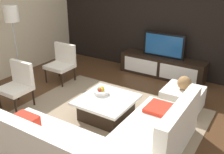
{
  "coord_description": "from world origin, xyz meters",
  "views": [
    {
      "loc": [
        2.16,
        -3.29,
        2.54
      ],
      "look_at": [
        -0.33,
        0.64,
        0.54
      ],
      "focal_mm": 42.2,
      "sensor_mm": 36.0,
      "label": 1
    }
  ],
  "objects_px": {
    "accent_chair_far": "(62,61)",
    "decorative_ball": "(184,83)",
    "media_console": "(162,67)",
    "coffee_table": "(107,107)",
    "television": "(164,45)",
    "sectional_couch": "(103,146)",
    "fruit_bowl": "(101,91)",
    "accent_chair_near": "(18,82)",
    "ottoman": "(182,99)",
    "floor_lamp": "(12,20)"
  },
  "relations": [
    {
      "from": "sectional_couch",
      "to": "ottoman",
      "type": "relative_size",
      "value": 3.36
    },
    {
      "from": "media_console",
      "to": "fruit_bowl",
      "type": "height_order",
      "value": "fruit_bowl"
    },
    {
      "from": "sectional_couch",
      "to": "accent_chair_near",
      "type": "xyz_separation_m",
      "value": [
        -2.27,
        0.49,
        0.21
      ]
    },
    {
      "from": "media_console",
      "to": "television",
      "type": "xyz_separation_m",
      "value": [
        0.0,
        0.0,
        0.54
      ]
    },
    {
      "from": "floor_lamp",
      "to": "decorative_ball",
      "type": "height_order",
      "value": "floor_lamp"
    },
    {
      "from": "floor_lamp",
      "to": "fruit_bowl",
      "type": "relative_size",
      "value": 6.31
    },
    {
      "from": "sectional_couch",
      "to": "ottoman",
      "type": "bearing_deg",
      "value": 78.09
    },
    {
      "from": "accent_chair_far",
      "to": "decorative_ball",
      "type": "xyz_separation_m",
      "value": [
        2.81,
        0.21,
        0.04
      ]
    },
    {
      "from": "sectional_couch",
      "to": "decorative_ball",
      "type": "height_order",
      "value": "sectional_couch"
    },
    {
      "from": "ottoman",
      "to": "fruit_bowl",
      "type": "bearing_deg",
      "value": -142.01
    },
    {
      "from": "sectional_couch",
      "to": "accent_chair_far",
      "type": "distance_m",
      "value": 3.01
    },
    {
      "from": "floor_lamp",
      "to": "accent_chair_far",
      "type": "relative_size",
      "value": 2.03
    },
    {
      "from": "accent_chair_far",
      "to": "coffee_table",
      "type": "bearing_deg",
      "value": -28.24
    },
    {
      "from": "fruit_bowl",
      "to": "television",
      "type": "bearing_deg",
      "value": 82.69
    },
    {
      "from": "floor_lamp",
      "to": "television",
      "type": "bearing_deg",
      "value": 41.13
    },
    {
      "from": "ottoman",
      "to": "decorative_ball",
      "type": "bearing_deg",
      "value": 0.0
    },
    {
      "from": "television",
      "to": "sectional_couch",
      "type": "bearing_deg",
      "value": -81.41
    },
    {
      "from": "accent_chair_near",
      "to": "decorative_ball",
      "type": "bearing_deg",
      "value": 41.0
    },
    {
      "from": "sectional_couch",
      "to": "accent_chair_far",
      "type": "bearing_deg",
      "value": 142.29
    },
    {
      "from": "accent_chair_near",
      "to": "decorative_ball",
      "type": "xyz_separation_m",
      "value": [
        2.7,
        1.56,
        0.04
      ]
    },
    {
      "from": "accent_chair_near",
      "to": "fruit_bowl",
      "type": "relative_size",
      "value": 3.11
    },
    {
      "from": "television",
      "to": "decorative_ball",
      "type": "relative_size",
      "value": 3.92
    },
    {
      "from": "media_console",
      "to": "accent_chair_far",
      "type": "distance_m",
      "value": 2.39
    },
    {
      "from": "media_console",
      "to": "decorative_ball",
      "type": "relative_size",
      "value": 8.0
    },
    {
      "from": "decorative_ball",
      "to": "ottoman",
      "type": "bearing_deg",
      "value": 180.0
    },
    {
      "from": "sectional_couch",
      "to": "accent_chair_near",
      "type": "distance_m",
      "value": 2.33
    },
    {
      "from": "floor_lamp",
      "to": "fruit_bowl",
      "type": "bearing_deg",
      "value": -0.29
    },
    {
      "from": "coffee_table",
      "to": "ottoman",
      "type": "bearing_deg",
      "value": 45.47
    },
    {
      "from": "media_console",
      "to": "fruit_bowl",
      "type": "distance_m",
      "value": 2.22
    },
    {
      "from": "sectional_couch",
      "to": "fruit_bowl",
      "type": "relative_size",
      "value": 8.4
    },
    {
      "from": "coffee_table",
      "to": "accent_chair_near",
      "type": "height_order",
      "value": "accent_chair_near"
    },
    {
      "from": "accent_chair_far",
      "to": "media_console",
      "type": "bearing_deg",
      "value": 34.82
    },
    {
      "from": "sectional_couch",
      "to": "decorative_ball",
      "type": "distance_m",
      "value": 2.11
    },
    {
      "from": "fruit_bowl",
      "to": "sectional_couch",
      "type": "bearing_deg",
      "value": -54.73
    },
    {
      "from": "media_console",
      "to": "coffee_table",
      "type": "distance_m",
      "value": 2.3
    },
    {
      "from": "fruit_bowl",
      "to": "decorative_ball",
      "type": "bearing_deg",
      "value": 37.99
    },
    {
      "from": "fruit_bowl",
      "to": "accent_chair_far",
      "type": "distance_m",
      "value": 1.76
    },
    {
      "from": "coffee_table",
      "to": "decorative_ball",
      "type": "height_order",
      "value": "decorative_ball"
    },
    {
      "from": "coffee_table",
      "to": "accent_chair_far",
      "type": "relative_size",
      "value": 1.1
    },
    {
      "from": "media_console",
      "to": "accent_chair_far",
      "type": "bearing_deg",
      "value": -142.08
    },
    {
      "from": "decorative_ball",
      "to": "television",
      "type": "bearing_deg",
      "value": 126.69
    },
    {
      "from": "accent_chair_near",
      "to": "decorative_ball",
      "type": "relative_size",
      "value": 3.38
    },
    {
      "from": "coffee_table",
      "to": "fruit_bowl",
      "type": "xyz_separation_m",
      "value": [
        -0.18,
        0.1,
        0.23
      ]
    },
    {
      "from": "accent_chair_near",
      "to": "floor_lamp",
      "type": "distance_m",
      "value": 1.38
    },
    {
      "from": "accent_chair_far",
      "to": "decorative_ball",
      "type": "height_order",
      "value": "accent_chair_far"
    },
    {
      "from": "media_console",
      "to": "floor_lamp",
      "type": "distance_m",
      "value": 3.54
    },
    {
      "from": "ottoman",
      "to": "fruit_bowl",
      "type": "relative_size",
      "value": 2.5
    },
    {
      "from": "accent_chair_near",
      "to": "floor_lamp",
      "type": "bearing_deg",
      "value": 150.82
    },
    {
      "from": "accent_chair_near",
      "to": "ottoman",
      "type": "distance_m",
      "value": 3.13
    },
    {
      "from": "coffee_table",
      "to": "ottoman",
      "type": "height_order",
      "value": "ottoman"
    }
  ]
}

